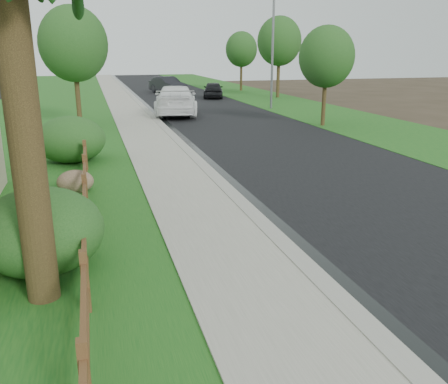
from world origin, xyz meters
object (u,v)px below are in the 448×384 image
object	(u,v)px
white_suv	(176,100)
streetlight	(271,40)
ranch_fence	(85,208)
dark_car_mid	(213,90)

from	to	relation	value
white_suv	streetlight	bearing A→B (deg)	-157.70
ranch_fence	dark_car_mid	world-z (taller)	dark_car_mid
white_suv	dark_car_mid	distance (m)	11.75
white_suv	dark_car_mid	world-z (taller)	white_suv
ranch_fence	white_suv	size ratio (longest dim) A/B	2.63
white_suv	dark_car_mid	size ratio (longest dim) A/B	1.56
dark_car_mid	streetlight	bearing A→B (deg)	115.82
white_suv	dark_car_mid	xyz separation A→B (m)	(5.20, 10.54, -0.23)
ranch_fence	streetlight	world-z (taller)	streetlight
ranch_fence	white_suv	distance (m)	20.66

